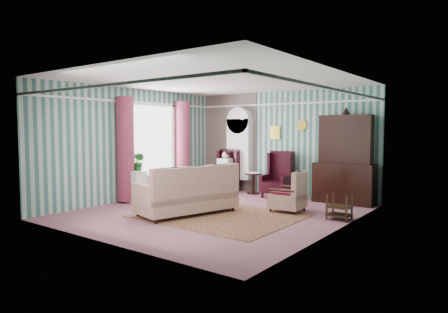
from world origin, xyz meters
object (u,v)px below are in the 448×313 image
Objects in this scene: round_side_table at (253,183)px; sofa at (187,190)px; seated_woman at (225,172)px; floral_armchair at (288,189)px; dresser_hutch at (345,156)px; nest_table at (339,207)px; plant_stand at (135,186)px; bookcase at (239,153)px; coffee_table at (201,201)px; wingback_right at (277,175)px; wingback_left at (225,170)px.

round_side_table is 0.27× the size of sofa.
seated_woman reaches higher than floral_armchair.
dresser_hutch is 2.11m from nest_table.
round_side_table is 3.36m from plant_stand.
floral_armchair reaches higher than plant_stand.
bookcase is 2.51× the size of coffee_table.
wingback_right is at bearing -10.01° from round_side_table.
wingback_right is 1.24× the size of floral_armchair.
dresser_hutch reaches higher than wingback_right.
wingback_right is at bearing 74.75° from coffee_table.
bookcase reaches higher than coffee_table.
bookcase is at bearing 165.43° from wingback_right.
bookcase reaches higher than floral_armchair.
plant_stand is 2.02m from sofa.
seated_woman is at bearing 59.17° from floral_armchair.
nest_table is 3.23m from sofa.
dresser_hutch is 1.89× the size of wingback_right.
floral_armchair is 2.01m from coffee_table.
wingback_right is 2.08× the size of round_side_table.
dresser_hutch is at bearing -24.58° from floral_armchair.
coffee_table is (1.10, -2.40, -0.44)m from wingback_left.
bookcase is at bearing 106.89° from coffee_table.
seated_woman is 1.97× the size of round_side_table.
wingback_left is 1.00× the size of wingback_right.
nest_table is at bearing -33.75° from wingback_right.
wingback_right is at bearing -171.23° from dresser_hutch.
seated_woman is 2.87m from plant_stand.
coffee_table is (0.85, -2.79, -0.93)m from bookcase.
nest_table is at bearing -28.20° from round_side_table.
wingback_right is 2.31× the size of nest_table.
dresser_hutch is 4.37× the size of nest_table.
wingback_right is 2.81m from nest_table.
floral_armchair reaches higher than coffee_table.
coffee_table is (-0.10, 0.61, -0.34)m from sofa.
nest_table is 0.61× the size of coffee_table.
seated_woman is at bearing 114.58° from coffee_table.
plant_stand is 0.90× the size of coffee_table.
dresser_hutch reaches higher than wingback_left.
sofa is 2.26m from floral_armchair.
nest_table is at bearing -20.85° from seated_woman.
coffee_table is at bearing 25.27° from sofa.
round_side_table is at bearing 9.46° from wingback_left.
wingback_left is 3.24m from sofa.
nest_table is 0.54× the size of floral_armchair.
wingback_left is at bearing 37.35° from sofa.
sofa is at bearing -74.37° from bookcase.
plant_stand is (-4.30, -3.02, -0.78)m from dresser_hutch.
dresser_hutch is 1.97m from floral_armchair.
round_side_table is at bearing 169.99° from wingback_right.
seated_woman is 0.96m from round_side_table.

